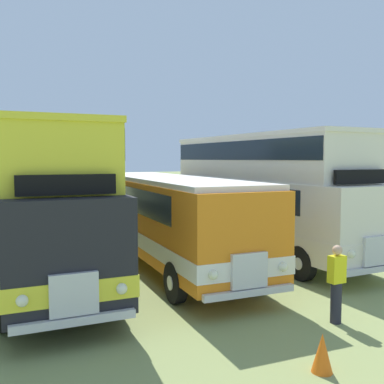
# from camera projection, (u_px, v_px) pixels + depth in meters

# --- Properties ---
(bus_fifth_in_row) EXTENTS (2.92, 11.47, 4.49)m
(bus_fifth_in_row) POSITION_uv_depth(u_px,v_px,m) (43.00, 196.00, 13.30)
(bus_fifth_in_row) COLOR black
(bus_fifth_in_row) RESTS_ON ground
(bus_sixth_in_row) EXTENTS (3.11, 11.35, 2.99)m
(bus_sixth_in_row) POSITION_uv_depth(u_px,v_px,m) (166.00, 213.00, 14.99)
(bus_sixth_in_row) COLOR orange
(bus_sixth_in_row) RESTS_ON ground
(bus_seventh_in_row) EXTENTS (2.62, 10.61, 4.49)m
(bus_seventh_in_row) POSITION_uv_depth(u_px,v_px,m) (262.00, 189.00, 16.69)
(bus_seventh_in_row) COLOR silver
(bus_seventh_in_row) RESTS_ON ground
(cone_near_end) EXTENTS (0.36, 0.36, 0.67)m
(cone_near_end) POSITION_uv_depth(u_px,v_px,m) (322.00, 353.00, 7.41)
(cone_near_end) COLOR orange
(cone_near_end) RESTS_ON ground
(marshal_person) EXTENTS (0.36, 0.24, 1.73)m
(marshal_person) POSITION_uv_depth(u_px,v_px,m) (336.00, 283.00, 9.61)
(marshal_person) COLOR #23232D
(marshal_person) RESTS_ON ground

